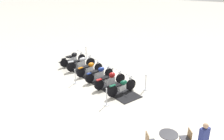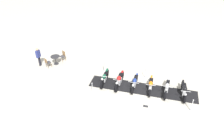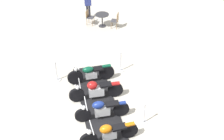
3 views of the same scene
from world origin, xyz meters
name	(u,v)px [view 3 (image 3 of 3)]	position (x,y,z in m)	size (l,w,h in m)	color
ground_plane	(106,130)	(0.00, 0.00, 0.00)	(80.00, 80.00, 0.00)	beige
display_platform	(106,129)	(0.00, 0.00, 0.02)	(8.14, 1.42, 0.03)	black
motorcycle_forest	(90,73)	(1.52, 2.55, 0.49)	(1.90, 1.19, 1.03)	black
motorcycle_maroon	(96,90)	(0.90, 1.54, 0.49)	(1.98, 1.39, 0.95)	black
motorcycle_navy	(101,110)	(0.28, 0.53, 0.50)	(1.86, 1.31, 0.93)	black
motorcycle_copper	(109,133)	(-0.33, -0.49, 0.48)	(1.93, 1.19, 0.94)	black
stanchion_left_front	(121,65)	(3.09, 2.17, 0.32)	(0.35, 0.35, 1.07)	silver
stanchion_right_front	(57,75)	(0.51, 3.74, 0.32)	(0.34, 0.34, 1.02)	silver
stanchion_left_mid	(144,117)	(1.29, -0.78, 0.33)	(0.32, 0.32, 1.02)	silver
cafe_table	(102,17)	(5.53, 6.00, 0.59)	(0.80, 0.80, 0.78)	#2D2D33
cafe_chair_near_table	(116,20)	(5.96, 5.30, 0.53)	(0.55, 0.55, 0.93)	olive
cafe_chair_across_table	(89,16)	(5.14, 6.73, 0.53)	(0.54, 0.54, 0.90)	olive
bystander_person	(88,3)	(5.64, 7.37, 1.04)	(0.45, 0.41, 1.74)	#23232D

